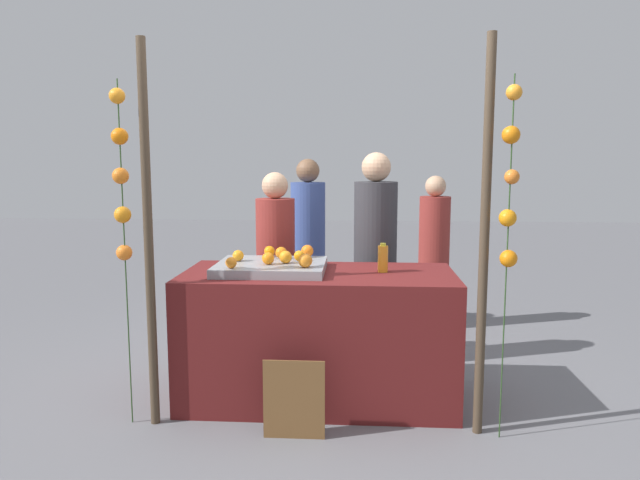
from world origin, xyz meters
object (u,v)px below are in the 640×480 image
at_px(orange_1, 286,257).
at_px(orange_0, 299,256).
at_px(vendor_left, 276,275).
at_px(juice_bottle, 383,258).
at_px(chalkboard_sign, 294,400).
at_px(vendor_right, 375,267).
at_px(stall_counter, 319,336).

bearing_deg(orange_1, orange_0, 49.62).
bearing_deg(vendor_left, juice_bottle, -38.94).
xyz_separation_m(chalkboard_sign, vendor_right, (0.51, 1.35, 0.56)).
relative_size(stall_counter, juice_bottle, 9.35).
xyz_separation_m(orange_0, orange_1, (-0.08, -0.10, 0.01)).
relative_size(orange_0, orange_1, 0.85).
height_order(orange_0, juice_bottle, juice_bottle).
distance_m(orange_1, vendor_left, 0.78).
height_order(stall_counter, orange_1, orange_1).
relative_size(juice_bottle, chalkboard_sign, 0.40).
relative_size(stall_counter, orange_1, 21.29).
bearing_deg(orange_0, juice_bottle, -4.80).
bearing_deg(juice_bottle, vendor_right, 92.66).
bearing_deg(stall_counter, vendor_right, 61.67).
xyz_separation_m(stall_counter, juice_bottle, (0.43, 0.04, 0.54)).
height_order(orange_0, vendor_right, vendor_right).
height_order(orange_0, orange_1, orange_1).
distance_m(orange_0, vendor_right, 0.87).
bearing_deg(stall_counter, vendor_left, 118.90).
height_order(stall_counter, juice_bottle, juice_bottle).
bearing_deg(vendor_right, stall_counter, -118.33).
relative_size(orange_0, vendor_left, 0.05).
relative_size(juice_bottle, vendor_left, 0.13).
distance_m(chalkboard_sign, vendor_right, 1.55).
xyz_separation_m(stall_counter, orange_0, (-0.14, 0.09, 0.54)).
bearing_deg(orange_0, orange_1, -130.38).
relative_size(orange_1, chalkboard_sign, 0.18).
xyz_separation_m(stall_counter, orange_1, (-0.22, -0.01, 0.55)).
xyz_separation_m(orange_1, chalkboard_sign, (0.12, -0.60, -0.76)).
relative_size(orange_0, vendor_right, 0.04).
bearing_deg(orange_1, juice_bottle, 4.26).
bearing_deg(chalkboard_sign, vendor_right, 69.48).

